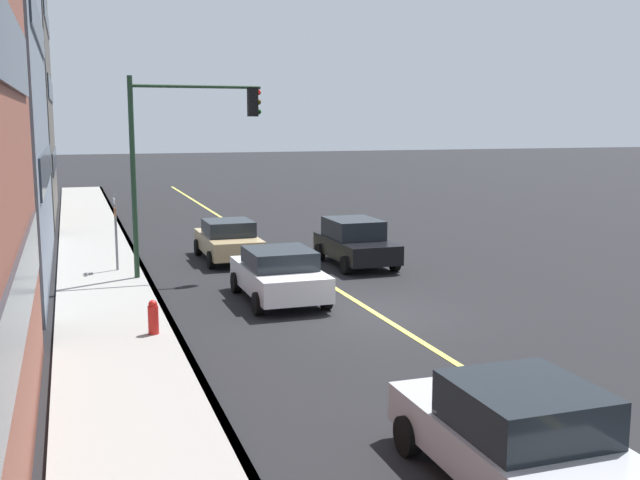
{
  "coord_description": "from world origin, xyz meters",
  "views": [
    {
      "loc": [
        -17.4,
        7.38,
        4.95
      ],
      "look_at": [
        -0.14,
        1.6,
        2.05
      ],
      "focal_mm": 42.16,
      "sensor_mm": 36.0,
      "label": 1
    }
  ],
  "objects_px": {
    "car_tan": "(228,240)",
    "street_sign_post": "(116,227)",
    "car_black": "(355,242)",
    "car_white": "(279,274)",
    "traffic_light_mast": "(181,143)",
    "fire_hydrant": "(153,320)",
    "car_silver": "(516,435)"
  },
  "relations": [
    {
      "from": "traffic_light_mast",
      "to": "fire_hydrant",
      "type": "xyz_separation_m",
      "value": [
        -6.5,
        1.67,
        -3.82
      ]
    },
    {
      "from": "car_tan",
      "to": "street_sign_post",
      "type": "bearing_deg",
      "value": 108.35
    },
    {
      "from": "traffic_light_mast",
      "to": "street_sign_post",
      "type": "height_order",
      "value": "traffic_light_mast"
    },
    {
      "from": "fire_hydrant",
      "to": "street_sign_post",
      "type": "bearing_deg",
      "value": 2.2
    },
    {
      "from": "car_silver",
      "to": "street_sign_post",
      "type": "relative_size",
      "value": 1.57
    },
    {
      "from": "car_white",
      "to": "street_sign_post",
      "type": "bearing_deg",
      "value": 37.92
    },
    {
      "from": "car_white",
      "to": "fire_hydrant",
      "type": "xyz_separation_m",
      "value": [
        -2.76,
        3.72,
        -0.29
      ]
    },
    {
      "from": "car_black",
      "to": "car_tan",
      "type": "height_order",
      "value": "car_black"
    },
    {
      "from": "car_silver",
      "to": "traffic_light_mast",
      "type": "xyz_separation_m",
      "value": [
        15.18,
        2.2,
        3.51
      ]
    },
    {
      "from": "car_black",
      "to": "car_white",
      "type": "bearing_deg",
      "value": 137.34
    },
    {
      "from": "car_black",
      "to": "traffic_light_mast",
      "type": "distance_m",
      "value": 6.91
    },
    {
      "from": "car_silver",
      "to": "street_sign_post",
      "type": "distance_m",
      "value": 17.14
    },
    {
      "from": "car_black",
      "to": "fire_hydrant",
      "type": "distance_m",
      "value": 10.34
    },
    {
      "from": "car_white",
      "to": "traffic_light_mast",
      "type": "xyz_separation_m",
      "value": [
        3.74,
        2.05,
        3.53
      ]
    },
    {
      "from": "car_black",
      "to": "car_tan",
      "type": "relative_size",
      "value": 0.98
    },
    {
      "from": "fire_hydrant",
      "to": "car_black",
      "type": "bearing_deg",
      "value": -47.47
    },
    {
      "from": "car_silver",
      "to": "traffic_light_mast",
      "type": "bearing_deg",
      "value": 8.26
    },
    {
      "from": "car_white",
      "to": "car_black",
      "type": "distance_m",
      "value": 5.75
    },
    {
      "from": "car_silver",
      "to": "traffic_light_mast",
      "type": "distance_m",
      "value": 15.73
    },
    {
      "from": "traffic_light_mast",
      "to": "car_silver",
      "type": "bearing_deg",
      "value": -171.74
    },
    {
      "from": "car_white",
      "to": "street_sign_post",
      "type": "xyz_separation_m",
      "value": [
        5.17,
        4.03,
        0.79
      ]
    },
    {
      "from": "car_black",
      "to": "car_tan",
      "type": "bearing_deg",
      "value": 60.57
    },
    {
      "from": "car_white",
      "to": "street_sign_post",
      "type": "height_order",
      "value": "street_sign_post"
    },
    {
      "from": "car_black",
      "to": "traffic_light_mast",
      "type": "bearing_deg",
      "value": 94.67
    },
    {
      "from": "car_tan",
      "to": "car_white",
      "type": "bearing_deg",
      "value": -179.2
    },
    {
      "from": "car_silver",
      "to": "car_white",
      "type": "bearing_deg",
      "value": 0.75
    },
    {
      "from": "street_sign_post",
      "to": "traffic_light_mast",
      "type": "bearing_deg",
      "value": -125.91
    },
    {
      "from": "car_white",
      "to": "car_silver",
      "type": "height_order",
      "value": "car_silver"
    },
    {
      "from": "street_sign_post",
      "to": "fire_hydrant",
      "type": "relative_size",
      "value": 2.77
    },
    {
      "from": "car_black",
      "to": "street_sign_post",
      "type": "distance_m",
      "value": 8.01
    },
    {
      "from": "car_white",
      "to": "car_silver",
      "type": "xyz_separation_m",
      "value": [
        -11.44,
        -0.15,
        0.01
      ]
    },
    {
      "from": "car_tan",
      "to": "street_sign_post",
      "type": "distance_m",
      "value": 4.23
    }
  ]
}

